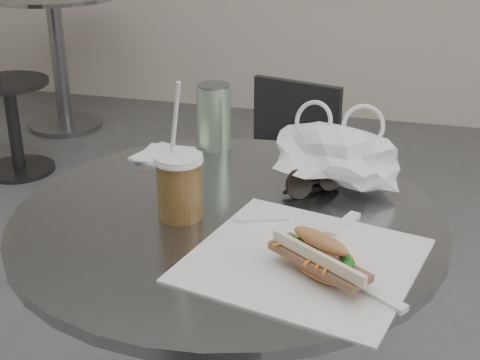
% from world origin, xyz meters
% --- Properties ---
extents(cafe_table, '(0.76, 0.76, 0.74)m').
position_xyz_m(cafe_table, '(0.00, 0.20, 0.47)').
color(cafe_table, slate).
rests_on(cafe_table, ground).
extents(bg_table, '(0.70, 0.70, 0.74)m').
position_xyz_m(bg_table, '(-1.60, 2.40, 0.47)').
color(bg_table, slate).
rests_on(bg_table, ground).
extents(chair_far, '(0.38, 0.41, 0.71)m').
position_xyz_m(chair_far, '(-0.10, 1.05, 0.32)').
color(chair_far, '#2A292C').
rests_on(chair_far, ground).
extents(bg_chair, '(0.37, 0.40, 0.70)m').
position_xyz_m(bg_chair, '(-1.52, 1.73, 0.31)').
color(bg_chair, '#2A292C').
rests_on(bg_chair, ground).
extents(sandwich_paper, '(0.39, 0.38, 0.00)m').
position_xyz_m(sandwich_paper, '(0.16, 0.08, 0.74)').
color(sandwich_paper, white).
rests_on(sandwich_paper, cafe_table).
extents(banh_mi, '(0.21, 0.18, 0.07)m').
position_xyz_m(banh_mi, '(0.19, 0.04, 0.78)').
color(banh_mi, '#B07542').
rests_on(banh_mi, sandwich_paper).
extents(iced_coffee, '(0.08, 0.08, 0.24)m').
position_xyz_m(iced_coffee, '(-0.08, 0.17, 0.80)').
color(iced_coffee, olive).
rests_on(iced_coffee, cafe_table).
extents(sunglasses, '(0.10, 0.11, 0.06)m').
position_xyz_m(sunglasses, '(0.13, 0.33, 0.76)').
color(sunglasses, black).
rests_on(sunglasses, cafe_table).
extents(plastic_bag, '(0.24, 0.19, 0.11)m').
position_xyz_m(plastic_bag, '(0.16, 0.37, 0.80)').
color(plastic_bag, white).
rests_on(plastic_bag, cafe_table).
extents(napkin_stack, '(0.14, 0.14, 0.01)m').
position_xyz_m(napkin_stack, '(-0.20, 0.42, 0.74)').
color(napkin_stack, white).
rests_on(napkin_stack, cafe_table).
extents(drink_can, '(0.07, 0.07, 0.14)m').
position_xyz_m(drink_can, '(-0.12, 0.51, 0.81)').
color(drink_can, '#5D9F67').
rests_on(drink_can, cafe_table).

